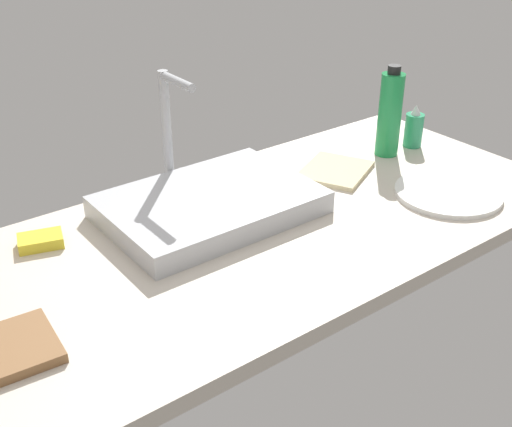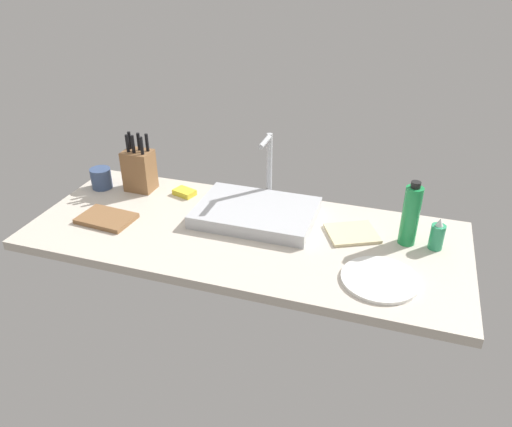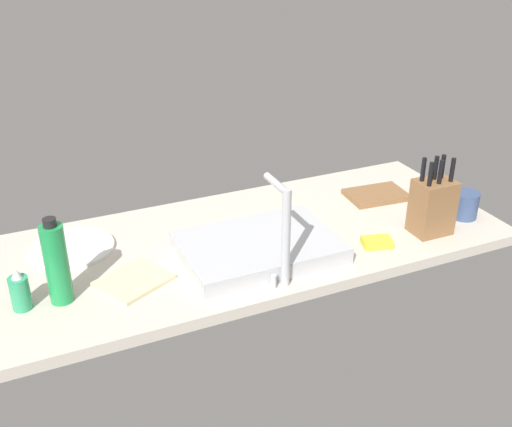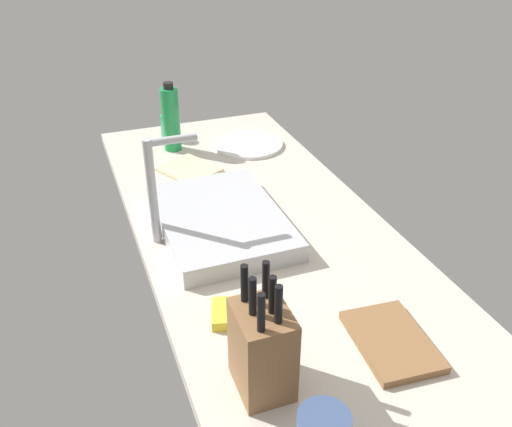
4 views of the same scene
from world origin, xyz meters
The scene contains 11 objects.
countertop_slab centered at (0.00, 0.00, 1.75)cm, with size 164.89×67.85×3.50cm, color beige.
sink_basin centered at (1.06, 11.25, 6.08)cm, with size 46.41×32.23×5.15cm, color #B7BABF.
faucet centered at (1.26, 27.58, 20.51)cm, with size 5.50×13.60×29.24cm.
knife_block centered at (-55.26, 20.48, 12.98)cm, with size 12.29×9.80×25.54cm.
cutting_board centered at (-54.53, -8.49, 4.40)cm, with size 21.11×14.39×1.80cm, color brown.
soap_bottle centered at (68.88, 10.62, 8.68)cm, with size 5.11×5.11×12.15cm.
water_bottle centered at (58.83, 11.15, 15.06)cm, with size 6.22×6.22×24.61cm.
dinner_plate centered at (52.01, -15.24, 4.10)cm, with size 25.39×25.39×1.20cm, color white.
dish_towel centered at (39.23, 10.51, 4.10)cm, with size 18.12×15.50×1.20cm, color beige.
coffee_mug centered at (-72.60, 16.52, 8.02)cm, with size 8.92×8.92×9.04cm, color #384C75.
dish_sponge centered at (-34.68, 21.17, 4.70)cm, with size 9.00×6.00×2.40cm, color yellow.
Camera 2 is at (53.68, -151.58, 101.78)cm, focal length 34.84 mm.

